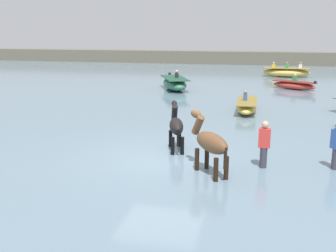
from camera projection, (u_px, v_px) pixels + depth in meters
name	position (u px, v px, depth m)	size (l,w,h in m)	color
ground_plane	(161.00, 167.00, 12.08)	(120.00, 120.00, 0.00)	gray
water_surface	(203.00, 104.00, 21.53)	(90.00, 90.00, 0.29)	slate
horse_lead_bay	(210.00, 144.00, 10.53)	(1.35, 1.55, 1.91)	brown
horse_trailing_black	(176.00, 127.00, 12.66)	(0.76, 1.63, 1.77)	black
boat_mid_outer	(175.00, 84.00, 25.43)	(2.62, 3.82, 1.26)	#337556
boat_distant_east	(286.00, 72.00, 32.23)	(3.78, 1.43, 1.21)	gold
boat_far_offshore	(247.00, 106.00, 18.64)	(0.95, 3.04, 1.03)	gold
boat_distant_west	(294.00, 85.00, 25.67)	(2.89, 2.21, 0.99)	#BC382D
person_wading_mid	(264.00, 148.00, 11.08)	(0.33, 0.22, 1.63)	#383842
far_shoreline	(232.00, 59.00, 44.38)	(80.00, 2.40, 1.68)	#605B4C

